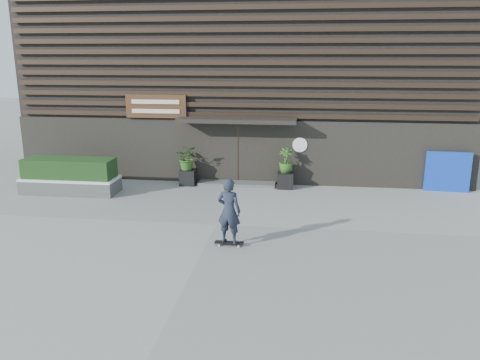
# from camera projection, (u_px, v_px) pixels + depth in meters

# --- Properties ---
(ground) EXTENTS (80.00, 80.00, 0.00)m
(ground) POSITION_uv_depth(u_px,v_px,m) (216.00, 225.00, 14.48)
(ground) COLOR gray
(ground) RESTS_ON ground
(entrance_step) EXTENTS (3.00, 0.80, 0.12)m
(entrance_step) POSITION_uv_depth(u_px,v_px,m) (237.00, 183.00, 18.88)
(entrance_step) COLOR #4E4E4B
(entrance_step) RESTS_ON ground
(planter_pot_left) EXTENTS (0.60, 0.60, 0.60)m
(planter_pot_left) POSITION_uv_depth(u_px,v_px,m) (188.00, 177.00, 18.86)
(planter_pot_left) COLOR black
(planter_pot_left) RESTS_ON ground
(bamboo_left) EXTENTS (0.86, 0.75, 0.96)m
(bamboo_left) POSITION_uv_depth(u_px,v_px,m) (188.00, 158.00, 18.67)
(bamboo_left) COLOR #2D591E
(bamboo_left) RESTS_ON planter_pot_left
(planter_pot_right) EXTENTS (0.60, 0.60, 0.60)m
(planter_pot_right) POSITION_uv_depth(u_px,v_px,m) (286.00, 180.00, 18.39)
(planter_pot_right) COLOR black
(planter_pot_right) RESTS_ON ground
(bamboo_right) EXTENTS (0.54, 0.54, 0.96)m
(bamboo_right) POSITION_uv_depth(u_px,v_px,m) (286.00, 160.00, 18.20)
(bamboo_right) COLOR #2D591E
(bamboo_right) RESTS_ON planter_pot_right
(raised_bed) EXTENTS (3.50, 1.20, 0.50)m
(raised_bed) POSITION_uv_depth(u_px,v_px,m) (71.00, 186.00, 17.81)
(raised_bed) COLOR #484845
(raised_bed) RESTS_ON ground
(snow_layer) EXTENTS (3.50, 1.20, 0.08)m
(snow_layer) POSITION_uv_depth(u_px,v_px,m) (70.00, 178.00, 17.73)
(snow_layer) COLOR white
(snow_layer) RESTS_ON raised_bed
(hedge) EXTENTS (3.30, 1.00, 0.70)m
(hedge) POSITION_uv_depth(u_px,v_px,m) (69.00, 168.00, 17.64)
(hedge) COLOR #163513
(hedge) RESTS_ON snow_layer
(blue_tarp) EXTENTS (1.60, 0.22, 1.50)m
(blue_tarp) POSITION_uv_depth(u_px,v_px,m) (448.00, 172.00, 17.83)
(blue_tarp) COLOR #0D32B4
(blue_tarp) RESTS_ON ground
(building) EXTENTS (18.00, 11.00, 8.00)m
(building) POSITION_uv_depth(u_px,v_px,m) (252.00, 75.00, 23.03)
(building) COLOR black
(building) RESTS_ON ground
(skateboarder) EXTENTS (0.78, 0.55, 1.85)m
(skateboarder) POSITION_uv_depth(u_px,v_px,m) (229.00, 211.00, 12.66)
(skateboarder) COLOR black
(skateboarder) RESTS_ON ground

